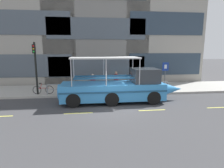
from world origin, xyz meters
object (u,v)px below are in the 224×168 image
at_px(leaned_bicycle, 43,90).
at_px(duck_tour_boat, 120,88).
at_px(pedestrian_near_bow, 150,79).
at_px(pedestrian_mid_right, 93,81).
at_px(parking_sign, 165,71).
at_px(pedestrian_mid_left, 116,79).
at_px(traffic_light_pole, 35,63).

bearing_deg(leaned_bicycle, duck_tour_boat, -22.15).
bearing_deg(pedestrian_near_bow, duck_tour_boat, -136.11).
relative_size(leaned_bicycle, pedestrian_mid_right, 1.10).
bearing_deg(pedestrian_mid_right, leaned_bicycle, -171.66).
bearing_deg(parking_sign, leaned_bicycle, -179.20).
xyz_separation_m(parking_sign, pedestrian_mid_right, (-6.64, 0.47, -0.81)).
relative_size(parking_sign, pedestrian_mid_left, 1.51).
distance_m(parking_sign, pedestrian_mid_right, 6.71).
height_order(leaned_bicycle, pedestrian_mid_left, pedestrian_mid_left).
relative_size(parking_sign, pedestrian_near_bow, 1.57).
bearing_deg(duck_tour_boat, parking_sign, 29.79).
relative_size(parking_sign, leaned_bicycle, 1.49).
bearing_deg(duck_tour_boat, pedestrian_mid_right, 121.69).
bearing_deg(leaned_bicycle, traffic_light_pole, -169.99).
xyz_separation_m(duck_tour_boat, pedestrian_near_bow, (3.49, 3.36, 0.09)).
height_order(parking_sign, pedestrian_near_bow, parking_sign).
xyz_separation_m(parking_sign, duck_tour_boat, (-4.69, -2.68, -0.85)).
xyz_separation_m(parking_sign, pedestrian_near_bow, (-1.20, 0.68, -0.76)).
bearing_deg(traffic_light_pole, leaned_bicycle, 10.01).
height_order(traffic_light_pole, pedestrian_mid_left, traffic_light_pole).
relative_size(duck_tour_boat, pedestrian_mid_left, 5.54).
bearing_deg(parking_sign, duck_tour_boat, -150.21).
xyz_separation_m(pedestrian_near_bow, pedestrian_mid_left, (-3.24, 0.22, 0.04)).
bearing_deg(pedestrian_near_bow, pedestrian_mid_right, -177.89).
bearing_deg(traffic_light_pole, duck_tour_boat, -20.14).
distance_m(traffic_light_pole, pedestrian_mid_right, 5.07).
xyz_separation_m(parking_sign, pedestrian_mid_left, (-4.44, 0.89, -0.73)).
height_order(parking_sign, duck_tour_boat, duck_tour_boat).
relative_size(leaned_bicycle, pedestrian_mid_left, 1.02).
xyz_separation_m(pedestrian_near_bow, pedestrian_mid_right, (-5.44, -0.20, -0.05)).
distance_m(parking_sign, pedestrian_mid_left, 4.59).
bearing_deg(duck_tour_boat, pedestrian_near_bow, 43.89).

